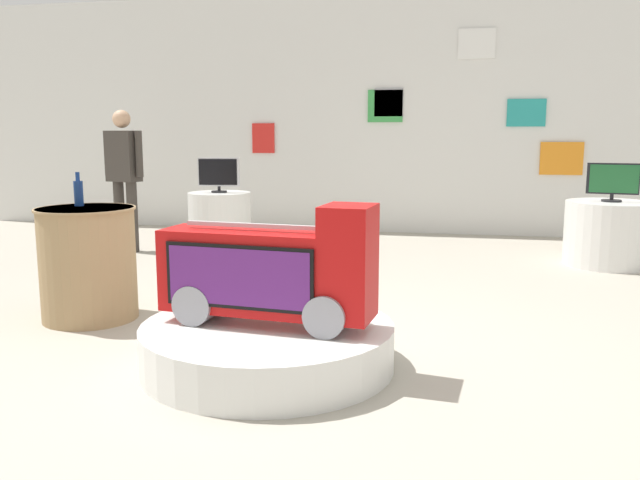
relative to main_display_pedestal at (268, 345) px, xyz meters
The scene contains 11 objects.
ground_plane 0.34m from the main_display_pedestal, 60.07° to the left, with size 30.00×30.00×0.00m, color #A8A091.
back_wall_display 5.67m from the main_display_pedestal, 88.24° to the left, with size 12.18×0.13×3.21m.
main_display_pedestal is the anchor object (origin of this frame).
novelty_firetruck_tv 0.42m from the main_display_pedestal, 21.71° to the right, with size 1.26×0.49×0.70m.
display_pedestal_left_rear 4.14m from the main_display_pedestal, 113.81° to the left, with size 0.74×0.74×0.66m, color silver.
tv_on_left_rear 4.20m from the main_display_pedestal, 113.84° to the left, with size 0.49×0.18×0.41m.
display_pedestal_center_rear 4.43m from the main_display_pedestal, 53.75° to the left, with size 0.88×0.88×0.66m, color silver.
tv_on_center_rear 4.49m from the main_display_pedestal, 53.71° to the left, with size 0.50×0.19×0.39m.
side_table_round 1.73m from the main_display_pedestal, 155.38° to the left, with size 0.70×0.70×0.82m.
bottle_on_side_table 2.01m from the main_display_pedestal, 153.89° to the left, with size 0.07×0.07×0.25m.
shopper_browsing_near_truck 4.33m from the main_display_pedestal, 128.34° to the left, with size 0.54×0.30×1.61m.
Camera 1 is at (0.86, -3.78, 1.34)m, focal length 36.64 mm.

